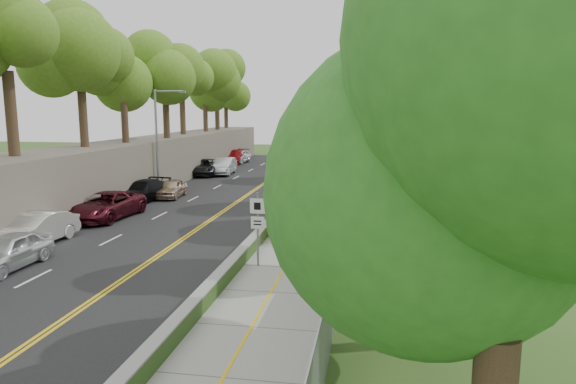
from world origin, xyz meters
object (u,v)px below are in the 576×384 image
Objects in this scene: concrete_block at (309,259)px; car_2 at (106,206)px; signpost at (258,221)px; car_0 at (8,251)px; car_1 at (36,229)px; painter_0 at (274,222)px; streetlight at (159,134)px; person_far at (354,179)px; construction_barrel at (339,183)px.

car_2 is at bearing 149.28° from concrete_block.
concrete_block is (2.15, -0.14, -1.47)m from signpost.
car_1 reaches higher than car_0.
car_2 is at bearing 84.33° from painter_0.
car_1 is at bearing -89.29° from car_2.
streetlight is at bearing 128.53° from concrete_block.
painter_0 is at bearing -46.96° from streetlight.
car_2 is at bearing 39.98° from person_far.
car_0 reaches higher than construction_barrel.
painter_0 is (-2.25, -16.47, 0.33)m from construction_barrel.
car_2 is (-13.15, 7.82, 0.34)m from concrete_block.
person_far reaches higher than car_0.
person_far reaches higher than car_2.
signpost is at bearing 76.89° from person_far.
construction_barrel is (1.95, 21.48, -1.46)m from signpost.
streetlight is 14.77m from construction_barrel.
streetlight is 20.72m from signpost.
signpost is 22.00m from person_far.
car_0 is 9.72m from car_2.
streetlight is 19.46m from car_0.
painter_0 is (11.21, -12.01, -3.80)m from streetlight.
signpost is 1.97× the size of painter_0.
car_1 is (-13.45, 1.70, 0.32)m from concrete_block.
car_2 reaches higher than car_0.
car_0 is at bearing 56.07° from person_far.
construction_barrel is 18.93m from car_2.
car_0 is at bearing -168.73° from signpost.
person_far is at bearing 81.76° from signpost.
construction_barrel is 0.69× the size of concrete_block.
car_0 is 0.75× the size of car_2.
concrete_block is 12.34m from car_0.
streetlight is 4.75× the size of person_far.
construction_barrel is at bearing 50.27° from car_2.
car_1 reaches higher than construction_barrel.
concrete_block is (13.66, -17.16, -4.15)m from streetlight.
streetlight is at bearing 94.32° from car_1.
concrete_block is at bearing -89.47° from construction_barrel.
construction_barrel is at bearing 90.53° from concrete_block.
painter_0 is 17.09m from person_far.
car_1 is 2.99× the size of painter_0.
concrete_block is (0.20, -21.62, -0.01)m from construction_barrel.
car_1 reaches higher than concrete_block.
car_2 is 3.63× the size of painter_0.
signpost is 3.39× the size of construction_barrel.
car_0 is (-12.20, -1.86, 0.27)m from concrete_block.
streetlight is at bearing 96.56° from car_2.
person_far is at bearing 57.94° from car_1.
construction_barrel is 0.16× the size of car_2.
streetlight is 22.32m from concrete_block.
signpost is at bearing 176.17° from concrete_block.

